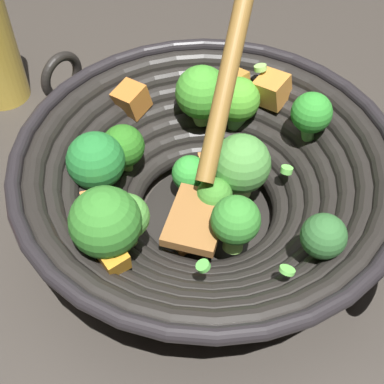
# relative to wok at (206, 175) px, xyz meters

# --- Properties ---
(ground_plane) EXTENTS (4.00, 4.00, 0.00)m
(ground_plane) POSITION_rel_wok_xyz_m (0.00, 0.00, -0.07)
(ground_plane) COLOR #332D28
(wok) EXTENTS (0.39, 0.36, 0.24)m
(wok) POSITION_rel_wok_xyz_m (0.00, 0.00, 0.00)
(wok) COLOR black
(wok) RESTS_ON ground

